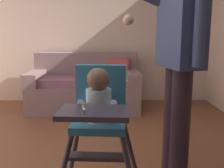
{
  "coord_description": "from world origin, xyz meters",
  "views": [
    {
      "loc": [
        0.5,
        -2.0,
        1.14
      ],
      "look_at": [
        0.53,
        -0.03,
        0.77
      ],
      "focal_mm": 41.7,
      "sensor_mm": 36.0,
      "label": 1
    }
  ],
  "objects": [
    {
      "name": "high_chair",
      "position": [
        0.44,
        -0.29,
        0.65
      ],
      "size": [
        0.65,
        0.75,
        0.94
      ],
      "rotation": [
        0.0,
        0.0,
        -1.64
      ],
      "color": "#372F3C",
      "rests_on": "ground"
    },
    {
      "name": "adult_standing",
      "position": [
        1.0,
        -0.17,
        0.99
      ],
      "size": [
        0.58,
        0.5,
        1.74
      ],
      "rotation": [
        0.0,
        0.0,
        -2.92
      ],
      "color": "#33252D",
      "rests_on": "ground"
    },
    {
      "name": "couch",
      "position": [
        0.14,
        1.99,
        0.33
      ],
      "size": [
        1.67,
        0.86,
        0.86
      ],
      "rotation": [
        0.0,
        0.0,
        -1.57
      ],
      "color": "#816465",
      "rests_on": "ground"
    },
    {
      "name": "wall_far",
      "position": [
        0.0,
        2.51,
        1.34
      ],
      "size": [
        5.25,
        0.06,
        2.67
      ],
      "primitive_type": "cube",
      "color": "beige",
      "rests_on": "ground"
    }
  ]
}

